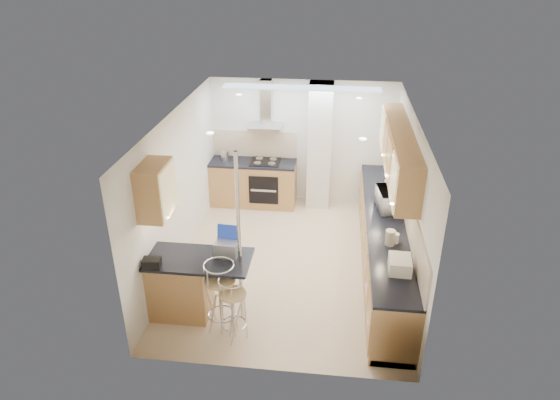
# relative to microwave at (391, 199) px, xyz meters

# --- Properties ---
(ground) EXTENTS (4.80, 4.80, 0.00)m
(ground) POSITION_rel_microwave_xyz_m (-1.58, -0.36, -1.08)
(ground) COLOR beige
(ground) RESTS_ON ground
(room_shell) EXTENTS (3.64, 4.84, 2.51)m
(room_shell) POSITION_rel_microwave_xyz_m (-1.26, 0.01, 0.46)
(room_shell) COLOR white
(room_shell) RESTS_ON ground
(right_counter) EXTENTS (0.63, 4.40, 0.92)m
(right_counter) POSITION_rel_microwave_xyz_m (-0.08, -0.36, -0.62)
(right_counter) COLOR #A17940
(right_counter) RESTS_ON ground
(back_counter) EXTENTS (1.70, 0.63, 0.92)m
(back_counter) POSITION_rel_microwave_xyz_m (-2.53, 1.74, -0.62)
(back_counter) COLOR #A17940
(back_counter) RESTS_ON ground
(peninsula) EXTENTS (1.47, 0.72, 0.94)m
(peninsula) POSITION_rel_microwave_xyz_m (-2.70, -1.81, -0.61)
(peninsula) COLOR #A17940
(peninsula) RESTS_ON ground
(microwave) EXTENTS (0.48, 0.64, 0.33)m
(microwave) POSITION_rel_microwave_xyz_m (0.00, 0.00, 0.00)
(microwave) COLOR white
(microwave) RESTS_ON right_counter
(laptop) EXTENTS (0.32, 0.25, 0.21)m
(laptop) POSITION_rel_microwave_xyz_m (-2.31, -1.69, -0.04)
(laptop) COLOR #A0A3A7
(laptop) RESTS_ON peninsula
(bag) EXTENTS (0.25, 0.20, 0.13)m
(bag) POSITION_rel_microwave_xyz_m (-3.23, -2.09, -0.08)
(bag) COLOR black
(bag) RESTS_ON peninsula
(bar_stool_near) EXTENTS (0.55, 0.55, 1.05)m
(bar_stool_near) POSITION_rel_microwave_xyz_m (-2.33, -2.08, -0.56)
(bar_stool_near) COLOR tan
(bar_stool_near) RESTS_ON ground
(bar_stool_end) EXTENTS (0.50, 0.50, 0.93)m
(bar_stool_end) POSITION_rel_microwave_xyz_m (-2.14, -2.22, -0.62)
(bar_stool_end) COLOR tan
(bar_stool_end) RESTS_ON ground
(jar_a) EXTENTS (0.15, 0.15, 0.19)m
(jar_a) POSITION_rel_microwave_xyz_m (0.05, 0.65, -0.07)
(jar_a) COLOR white
(jar_a) RESTS_ON right_counter
(jar_b) EXTENTS (0.13, 0.13, 0.13)m
(jar_b) POSITION_rel_microwave_xyz_m (0.02, 0.81, -0.10)
(jar_b) COLOR white
(jar_b) RESTS_ON right_counter
(jar_c) EXTENTS (0.18, 0.18, 0.22)m
(jar_c) POSITION_rel_microwave_xyz_m (-0.09, -1.12, -0.05)
(jar_c) COLOR #B9B094
(jar_c) RESTS_ON right_counter
(jar_d) EXTENTS (0.12, 0.12, 0.14)m
(jar_d) POSITION_rel_microwave_xyz_m (-0.01, -1.06, -0.09)
(jar_d) COLOR white
(jar_d) RESTS_ON right_counter
(bread_bin) EXTENTS (0.29, 0.37, 0.19)m
(bread_bin) POSITION_rel_microwave_xyz_m (-0.02, -1.77, -0.07)
(bread_bin) COLOR white
(bread_bin) RESTS_ON right_counter
(kettle) EXTENTS (0.16, 0.16, 0.20)m
(kettle) POSITION_rel_microwave_xyz_m (-3.09, 1.74, -0.06)
(kettle) COLOR silver
(kettle) RESTS_ON back_counter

